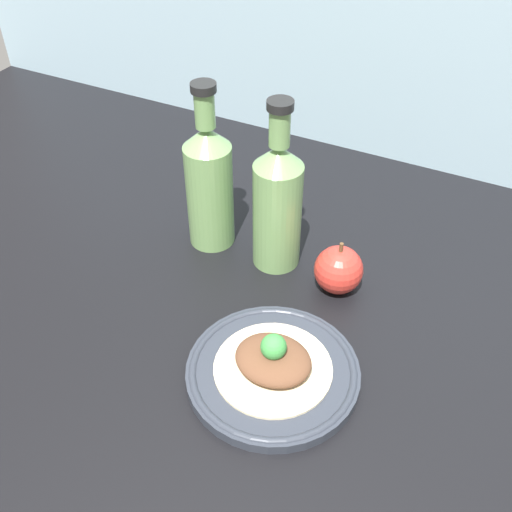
% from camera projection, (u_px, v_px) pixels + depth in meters
% --- Properties ---
extents(ground_plane, '(1.80, 1.10, 0.04)m').
position_uv_depth(ground_plane, '(230.00, 334.00, 0.85)').
color(ground_plane, black).
extents(plate, '(0.22, 0.22, 0.02)m').
position_uv_depth(plate, '(273.00, 372.00, 0.76)').
color(plate, '#2D333D').
rests_on(plate, ground_plane).
extents(plated_food, '(0.15, 0.15, 0.06)m').
position_uv_depth(plated_food, '(273.00, 361.00, 0.74)').
color(plated_food, beige).
rests_on(plated_food, plate).
extents(cider_bottle_left, '(0.07, 0.07, 0.27)m').
position_uv_depth(cider_bottle_left, '(209.00, 183.00, 0.90)').
color(cider_bottle_left, '#729E5B').
rests_on(cider_bottle_left, ground_plane).
extents(cider_bottle_right, '(0.07, 0.07, 0.27)m').
position_uv_depth(cider_bottle_right, '(275.00, 202.00, 0.87)').
color(cider_bottle_right, '#729E5B').
rests_on(cider_bottle_right, ground_plane).
extents(apple, '(0.07, 0.07, 0.09)m').
position_uv_depth(apple, '(339.00, 270.00, 0.86)').
color(apple, red).
rests_on(apple, ground_plane).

